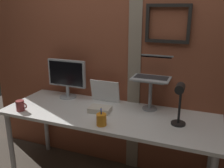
{
  "coord_description": "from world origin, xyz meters",
  "views": [
    {
      "loc": [
        0.76,
        -2.0,
        1.69
      ],
      "look_at": [
        -0.04,
        0.04,
        1.01
      ],
      "focal_mm": 39.85,
      "sensor_mm": 36.0,
      "label": 1
    }
  ],
  "objects": [
    {
      "name": "brick_wall_back",
      "position": [
        0.0,
        0.35,
        1.18
      ],
      "size": [
        3.35,
        0.16,
        2.36
      ],
      "color": "brown",
      "rests_on": "ground_plane"
    },
    {
      "name": "desk",
      "position": [
        -0.04,
        -0.06,
        0.69
      ],
      "size": [
        1.97,
        0.69,
        0.76
      ],
      "color": "white",
      "rests_on": "ground_plane"
    },
    {
      "name": "monitor",
      "position": [
        -0.6,
        0.17,
        1.0
      ],
      "size": [
        0.43,
        0.18,
        0.41
      ],
      "color": "#ADB2B7",
      "rests_on": "desk"
    },
    {
      "name": "laptop_stand",
      "position": [
        0.29,
        0.17,
        0.96
      ],
      "size": [
        0.28,
        0.22,
        0.3
      ],
      "color": "gray",
      "rests_on": "desk"
    },
    {
      "name": "laptop",
      "position": [
        0.29,
        0.24,
        1.11
      ],
      "size": [
        0.35,
        0.3,
        0.21
      ],
      "color": "#ADB2B7",
      "rests_on": "laptop_stand"
    },
    {
      "name": "whiteboard_panel",
      "position": [
        -0.18,
        0.2,
        0.87
      ],
      "size": [
        0.3,
        0.06,
        0.23
      ],
      "primitive_type": "cube",
      "rotation": [
        0.21,
        0.0,
        0.0
      ],
      "color": "white",
      "rests_on": "desk"
    },
    {
      "name": "desk_lamp",
      "position": [
        0.59,
        -0.11,
        0.99
      ],
      "size": [
        0.12,
        0.2,
        0.38
      ],
      "color": "black",
      "rests_on": "desk"
    },
    {
      "name": "pen_cup",
      "position": [
        -0.0,
        -0.3,
        0.81
      ],
      "size": [
        0.08,
        0.08,
        0.15
      ],
      "color": "orange",
      "rests_on": "desk"
    },
    {
      "name": "coffee_mug",
      "position": [
        -0.83,
        -0.3,
        0.81
      ],
      "size": [
        0.12,
        0.08,
        0.1
      ],
      "color": "maroon",
      "rests_on": "desk"
    },
    {
      "name": "paper_clutter_stack",
      "position": [
        -0.12,
        -0.06,
        0.78
      ],
      "size": [
        0.21,
        0.15,
        0.05
      ],
      "primitive_type": "cube",
      "rotation": [
        0.0,
        0.0,
        0.08
      ],
      "color": "silver",
      "rests_on": "desk"
    }
  ]
}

